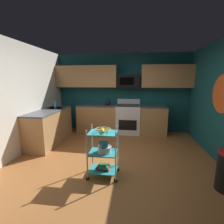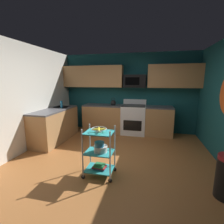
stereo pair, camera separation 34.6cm
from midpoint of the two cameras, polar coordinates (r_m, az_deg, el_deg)
floor at (r=3.69m, az=2.85°, el=-17.36°), size 4.40×4.80×0.04m
wall_back at (r=5.68m, az=7.41°, el=6.49°), size 4.52×0.06×2.60m
wall_left at (r=4.27m, az=-27.93°, el=3.91°), size 0.06×4.80×2.60m
counter_run at (r=5.19m, az=-1.58°, el=-3.19°), size 3.64×2.30×0.92m
oven_range at (r=5.46m, az=9.25°, el=-2.48°), size 0.76×0.65×1.10m
upper_cabinets at (r=5.47m, az=6.80°, el=12.11°), size 4.40×0.33×0.70m
microwave at (r=5.42m, az=9.72°, el=10.46°), size 0.70×0.39×0.40m
rolling_cart at (r=3.06m, az=-1.10°, el=-13.69°), size 0.56×0.40×0.91m
fruit_bowl at (r=2.91m, az=-1.14°, el=-6.08°), size 0.27×0.27×0.07m
mixing_bowl_large at (r=3.03m, az=-0.62°, el=-12.58°), size 0.25×0.25×0.11m
mixing_bowl_small at (r=2.96m, az=-1.01°, el=-11.05°), size 0.18×0.18×0.08m
book_stack at (r=3.19m, az=-1.09°, el=-18.34°), size 0.25×0.18×0.08m
kettle at (r=5.45m, az=2.25°, el=3.18°), size 0.21×0.18×0.26m
dish_soap_bottle at (r=5.12m, az=-15.22°, el=2.58°), size 0.06×0.06×0.20m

